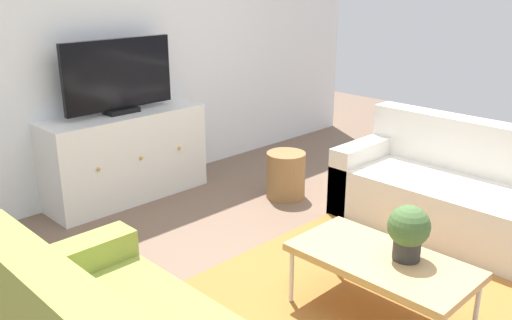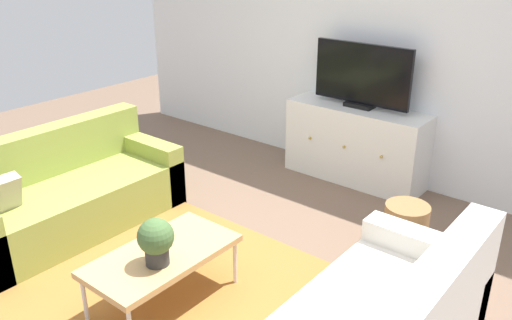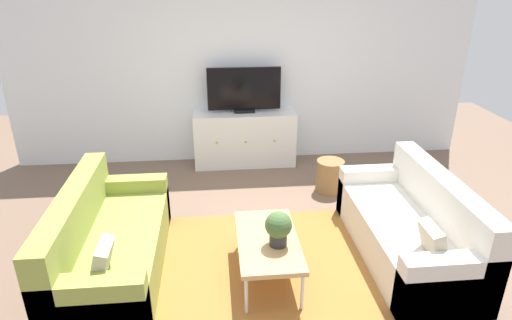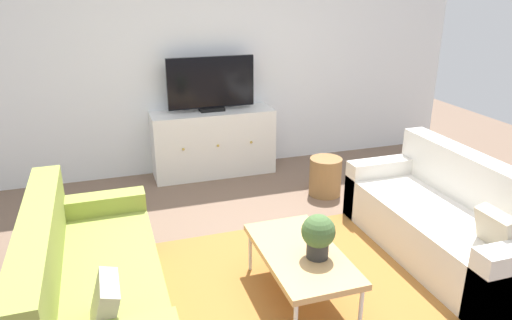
{
  "view_description": "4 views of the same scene",
  "coord_description": "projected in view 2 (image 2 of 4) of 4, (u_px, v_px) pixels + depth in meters",
  "views": [
    {
      "loc": [
        -2.37,
        -1.71,
        1.87
      ],
      "look_at": [
        0.0,
        0.69,
        0.73
      ],
      "focal_mm": 38.5,
      "sensor_mm": 36.0,
      "label": 1
    },
    {
      "loc": [
        2.32,
        -2.17,
        2.28
      ],
      "look_at": [
        0.0,
        0.69,
        0.73
      ],
      "focal_mm": 37.03,
      "sensor_mm": 36.0,
      "label": 2
    },
    {
      "loc": [
        -0.41,
        -3.52,
        2.54
      ],
      "look_at": [
        0.0,
        0.69,
        0.73
      ],
      "focal_mm": 30.87,
      "sensor_mm": 36.0,
      "label": 3
    },
    {
      "loc": [
        -1.19,
        -2.94,
        2.15
      ],
      "look_at": [
        0.0,
        0.69,
        0.73
      ],
      "focal_mm": 33.57,
      "sensor_mm": 36.0,
      "label": 4
    }
  ],
  "objects": [
    {
      "name": "ground_plane",
      "position": [
        196.0,
        282.0,
        3.79
      ],
      "size": [
        10.0,
        10.0,
        0.0
      ],
      "primitive_type": "plane",
      "color": "brown"
    },
    {
      "name": "wall_back",
      "position": [
        378.0,
        42.0,
        5.09
      ],
      "size": [
        6.4,
        0.12,
        2.7
      ],
      "primitive_type": "cube",
      "color": "white",
      "rests_on": "ground_plane"
    },
    {
      "name": "area_rug",
      "position": [
        181.0,
        291.0,
        3.68
      ],
      "size": [
        2.5,
        1.9,
        0.01
      ],
      "primitive_type": "cube",
      "color": "#9E662D",
      "rests_on": "ground_plane"
    },
    {
      "name": "couch_left_side",
      "position": [
        65.0,
        196.0,
        4.44
      ],
      "size": [
        0.81,
        1.84,
        0.82
      ],
      "color": "olive",
      "rests_on": "ground_plane"
    },
    {
      "name": "coffee_table",
      "position": [
        162.0,
        257.0,
        3.43
      ],
      "size": [
        0.53,
        1.0,
        0.4
      ],
      "color": "tan",
      "rests_on": "ground_plane"
    },
    {
      "name": "potted_plant",
      "position": [
        156.0,
        240.0,
        3.24
      ],
      "size": [
        0.23,
        0.23,
        0.31
      ],
      "color": "#2D2D2D",
      "rests_on": "coffee_table"
    },
    {
      "name": "tv_console",
      "position": [
        356.0,
        144.0,
        5.27
      ],
      "size": [
        1.41,
        0.47,
        0.76
      ],
      "color": "white",
      "rests_on": "ground_plane"
    },
    {
      "name": "flat_screen_tv",
      "position": [
        362.0,
        76.0,
        5.01
      ],
      "size": [
        0.99,
        0.16,
        0.62
      ],
      "color": "black",
      "rests_on": "tv_console"
    },
    {
      "name": "wicker_basket",
      "position": [
        405.0,
        229.0,
        4.07
      ],
      "size": [
        0.34,
        0.34,
        0.41
      ],
      "primitive_type": "cylinder",
      "color": "olive",
      "rests_on": "ground_plane"
    }
  ]
}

